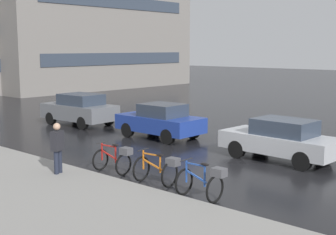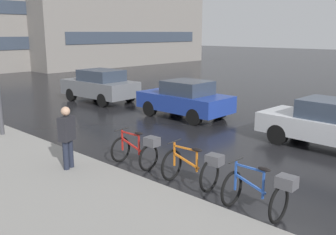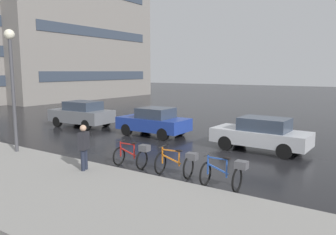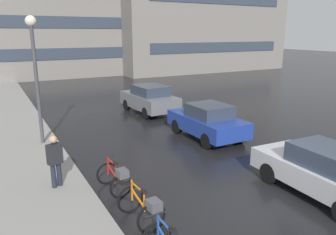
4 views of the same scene
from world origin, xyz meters
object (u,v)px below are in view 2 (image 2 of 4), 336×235
(car_silver, at_px, (332,124))
(car_blue, at_px, (185,99))
(bicycle_second, at_px, (195,167))
(pedestrian, at_px, (67,136))
(bicycle_third, at_px, (138,149))
(car_grey, at_px, (100,85))
(bicycle_nearest, at_px, (261,192))

(car_silver, height_order, car_blue, car_blue)
(bicycle_second, relative_size, car_blue, 0.37)
(bicycle_second, distance_m, pedestrian, 3.22)
(bicycle_third, bearing_deg, car_blue, 29.13)
(car_silver, xyz_separation_m, car_grey, (0.05, 11.45, 0.07))
(bicycle_nearest, xyz_separation_m, car_grey, (5.33, 12.09, 0.32))
(bicycle_third, distance_m, car_grey, 9.88)
(car_blue, relative_size, pedestrian, 2.27)
(bicycle_third, bearing_deg, bicycle_second, -89.70)
(car_silver, bearing_deg, bicycle_second, 167.28)
(car_grey, bearing_deg, car_silver, -90.26)
(car_grey, relative_size, pedestrian, 2.42)
(bicycle_nearest, relative_size, pedestrian, 0.79)
(car_blue, distance_m, pedestrian, 7.07)
(car_silver, bearing_deg, car_blue, 87.71)
(bicycle_third, distance_m, pedestrian, 1.81)
(bicycle_nearest, distance_m, pedestrian, 4.80)
(bicycle_second, xyz_separation_m, car_blue, (5.30, 4.83, 0.28))
(bicycle_third, height_order, pedestrian, pedestrian)
(bicycle_nearest, relative_size, bicycle_third, 0.97)
(pedestrian, bearing_deg, car_grey, 48.63)
(bicycle_third, distance_m, car_blue, 6.09)
(bicycle_third, bearing_deg, car_grey, 58.73)
(car_grey, bearing_deg, bicycle_second, -116.38)
(car_silver, distance_m, pedestrian, 7.65)
(bicycle_second, height_order, car_blue, car_blue)
(car_blue, relative_size, car_grey, 0.94)
(car_grey, bearing_deg, bicycle_nearest, -113.80)
(bicycle_nearest, xyz_separation_m, pedestrian, (-1.26, 4.60, 0.45))
(bicycle_second, xyz_separation_m, bicycle_third, (-0.01, 1.87, -0.00))
(car_blue, xyz_separation_m, car_grey, (-0.19, 5.48, 0.06))
(car_blue, bearing_deg, pedestrian, -163.50)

